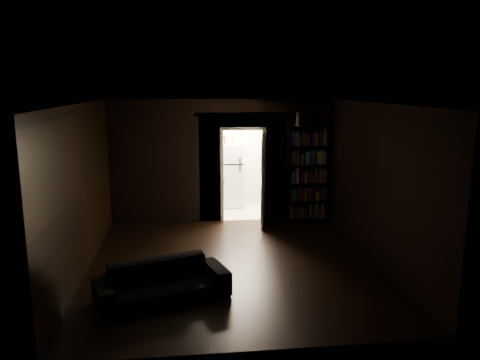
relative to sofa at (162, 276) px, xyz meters
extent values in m
plane|color=black|center=(1.17, 1.24, -0.37)|extent=(5.50, 5.50, 0.00)
cube|color=black|center=(-0.05, 4.04, 1.03)|extent=(2.55, 0.10, 2.80)
cube|color=black|center=(2.90, 4.04, 1.03)|extent=(1.55, 0.10, 2.80)
cube|color=black|center=(1.67, 4.04, 2.08)|extent=(0.90, 0.10, 0.70)
cube|color=black|center=(-1.33, 1.24, 1.03)|extent=(0.02, 5.50, 2.80)
cube|color=black|center=(3.67, 1.24, 1.03)|extent=(0.02, 5.50, 2.80)
cube|color=black|center=(1.17, -1.51, 1.03)|extent=(5.00, 0.02, 2.80)
cube|color=beige|center=(1.17, 1.24, 2.43)|extent=(5.00, 5.50, 0.02)
cube|color=silver|center=(1.67, 3.98, 0.68)|extent=(1.04, 0.06, 2.17)
cube|color=#BDB3A5|center=(1.67, 4.89, -0.42)|extent=(2.20, 1.80, 0.10)
cube|color=beige|center=(1.67, 5.74, 0.83)|extent=(2.20, 0.10, 2.40)
cube|color=beige|center=(0.62, 4.89, 0.83)|extent=(0.10, 1.60, 2.40)
cube|color=beige|center=(2.72, 4.89, 0.83)|extent=(0.10, 1.60, 2.40)
cube|color=beige|center=(1.67, 4.89, 2.08)|extent=(2.20, 1.80, 0.10)
cube|color=#CF6F84|center=(1.67, 5.68, 1.85)|extent=(2.00, 0.04, 0.26)
imported|color=black|center=(0.00, 0.00, 0.00)|extent=(2.08, 1.40, 0.74)
cube|color=black|center=(3.13, 3.79, 0.73)|extent=(0.95, 0.53, 2.20)
cube|color=white|center=(1.44, 5.35, 0.46)|extent=(0.90, 0.86, 1.65)
cube|color=silver|center=(2.06, 3.56, 0.66)|extent=(0.21, 0.84, 2.05)
cube|color=white|center=(2.88, 3.80, 1.99)|extent=(0.14, 0.14, 0.32)
cube|color=black|center=(1.36, 5.29, 1.42)|extent=(0.69, 0.24, 0.28)
camera|label=1|loc=(0.39, -6.48, 2.72)|focal=35.00mm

